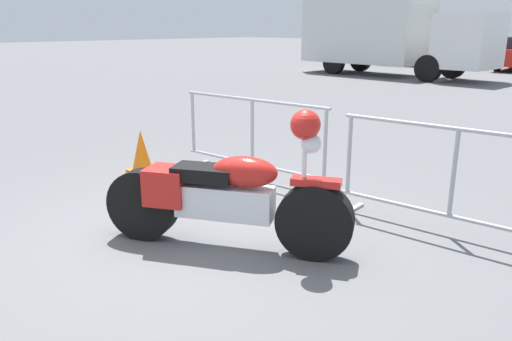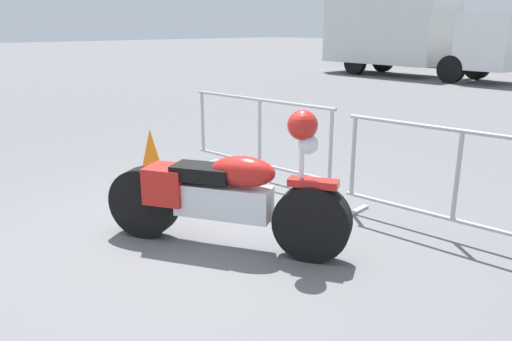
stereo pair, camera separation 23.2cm
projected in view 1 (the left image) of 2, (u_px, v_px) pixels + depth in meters
ground_plane at (190, 241)px, 4.71m from camera, size 120.00×120.00×0.00m
motorcycle at (225, 196)px, 4.46m from camera, size 2.11×1.29×1.31m
crowd_barrier_near at (252, 138)px, 6.51m from camera, size 2.31×0.63×1.07m
crowd_barrier_far at (453, 181)px, 4.70m from camera, size 2.31×0.63×1.07m
box_truck at (385, 34)px, 19.87m from camera, size 7.76×2.46×2.98m
parked_car_blue at (372, 48)px, 28.40m from camera, size 2.05×4.23×1.39m
parked_car_green at (413, 49)px, 26.25m from camera, size 2.26×4.65×1.52m
parked_car_white at (469, 51)px, 24.69m from camera, size 2.18×4.49×1.47m
traffic_cone at (141, 151)px, 6.89m from camera, size 0.34×0.34×0.59m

